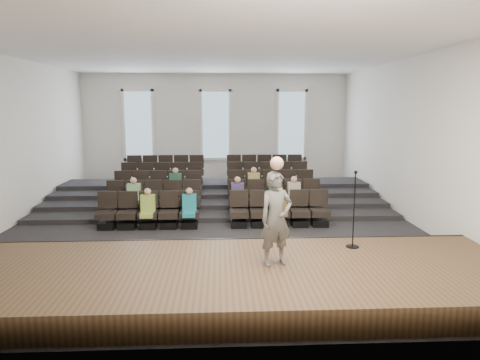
% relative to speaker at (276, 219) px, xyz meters
% --- Properties ---
extents(ground, '(14.00, 14.00, 0.00)m').
position_rel_speaker_xyz_m(ground, '(-1.23, 4.97, -1.40)').
color(ground, black).
rests_on(ground, ground).
extents(ceiling, '(12.00, 14.00, 0.02)m').
position_rel_speaker_xyz_m(ceiling, '(-1.23, 4.97, 3.61)').
color(ceiling, white).
rests_on(ceiling, ground).
extents(wall_back, '(12.00, 0.04, 5.00)m').
position_rel_speaker_xyz_m(wall_back, '(-1.23, 11.99, 1.10)').
color(wall_back, silver).
rests_on(wall_back, ground).
extents(wall_front, '(12.00, 0.04, 5.00)m').
position_rel_speaker_xyz_m(wall_front, '(-1.23, -2.05, 1.10)').
color(wall_front, silver).
rests_on(wall_front, ground).
extents(wall_left, '(0.04, 14.00, 5.00)m').
position_rel_speaker_xyz_m(wall_left, '(-7.25, 4.97, 1.10)').
color(wall_left, silver).
rests_on(wall_left, ground).
extents(wall_right, '(0.04, 14.00, 5.00)m').
position_rel_speaker_xyz_m(wall_right, '(4.79, 4.97, 1.10)').
color(wall_right, silver).
rests_on(wall_right, ground).
extents(stage, '(11.80, 3.60, 0.50)m').
position_rel_speaker_xyz_m(stage, '(-1.23, -0.13, -1.15)').
color(stage, '#4B3920').
rests_on(stage, ground).
extents(stage_lip, '(11.80, 0.06, 0.52)m').
position_rel_speaker_xyz_m(stage_lip, '(-1.23, 1.64, -1.15)').
color(stage_lip, black).
rests_on(stage_lip, ground).
extents(risers, '(11.80, 4.80, 0.60)m').
position_rel_speaker_xyz_m(risers, '(-1.23, 8.14, -1.21)').
color(risers, black).
rests_on(risers, ground).
extents(seating_rows, '(6.80, 4.70, 1.67)m').
position_rel_speaker_xyz_m(seating_rows, '(-1.23, 6.51, -0.72)').
color(seating_rows, black).
rests_on(seating_rows, ground).
extents(windows, '(8.44, 0.10, 3.24)m').
position_rel_speaker_xyz_m(windows, '(-1.23, 11.92, 1.30)').
color(windows, white).
rests_on(windows, wall_back).
extents(audience, '(5.45, 2.64, 1.10)m').
position_rel_speaker_xyz_m(audience, '(-1.01, 5.30, -0.59)').
color(audience, '#93AC45').
rests_on(audience, seating_rows).
extents(speaker, '(0.77, 0.63, 1.80)m').
position_rel_speaker_xyz_m(speaker, '(0.00, 0.00, 0.00)').
color(speaker, '#575552').
rests_on(speaker, stage).
extents(mic_stand, '(0.28, 0.28, 1.68)m').
position_rel_speaker_xyz_m(mic_stand, '(1.80, 0.93, -0.40)').
color(mic_stand, black).
rests_on(mic_stand, stage).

